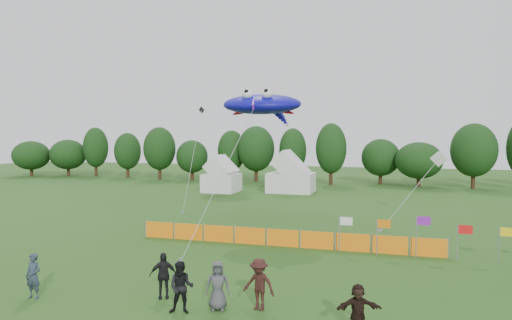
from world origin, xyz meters
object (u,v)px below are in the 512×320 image
(barrier_fence, at_px, (283,238))
(spectator_d, at_px, (163,275))
(spectator_b, at_px, (181,287))
(spectator_f, at_px, (358,308))
(spectator_a, at_px, (33,276))
(spectator_e, at_px, (218,285))
(tent_left, at_px, (222,177))
(tent_right, at_px, (291,176))
(stingray_kite, at_px, (264,105))
(spectator_c, at_px, (259,284))

(barrier_fence, height_order, spectator_d, spectator_d)
(spectator_b, height_order, spectator_f, spectator_b)
(spectator_a, height_order, spectator_e, spectator_e)
(tent_left, bearing_deg, spectator_d, -72.89)
(barrier_fence, bearing_deg, spectator_f, -64.61)
(spectator_f, bearing_deg, spectator_b, 161.41)
(tent_right, bearing_deg, spectator_f, -74.41)
(stingray_kite, bearing_deg, tent_right, 96.94)
(spectator_d, bearing_deg, spectator_c, -28.00)
(tent_right, height_order, barrier_fence, tent_right)
(barrier_fence, height_order, spectator_a, spectator_a)
(spectator_b, height_order, stingray_kite, stingray_kite)
(tent_left, distance_m, spectator_f, 38.48)
(spectator_b, relative_size, spectator_c, 0.99)
(tent_right, height_order, stingray_kite, stingray_kite)
(spectator_f, bearing_deg, spectator_d, 152.05)
(tent_right, bearing_deg, spectator_b, -84.05)
(spectator_e, bearing_deg, stingray_kite, 80.89)
(spectator_d, bearing_deg, spectator_a, 171.02)
(spectator_a, relative_size, spectator_e, 0.99)
(spectator_e, xyz_separation_m, spectator_f, (5.12, -0.53, -0.11))
(spectator_a, height_order, spectator_f, spectator_a)
(spectator_e, bearing_deg, spectator_f, -24.22)
(tent_left, xyz_separation_m, spectator_f, (17.82, -34.09, -0.91))
(tent_right, relative_size, spectator_a, 2.89)
(barrier_fence, bearing_deg, spectator_c, -81.80)
(tent_left, bearing_deg, spectator_b, -71.35)
(barrier_fence, xyz_separation_m, spectator_c, (1.40, -9.70, 0.46))
(tent_left, distance_m, spectator_d, 34.57)
(spectator_b, bearing_deg, spectator_d, 124.30)
(spectator_d, height_order, spectator_f, spectator_d)
(spectator_a, xyz_separation_m, spectator_b, (6.28, 0.31, 0.05))
(tent_left, relative_size, spectator_f, 2.40)
(spectator_c, bearing_deg, tent_right, 110.42)
(tent_right, distance_m, spectator_c, 35.59)
(tent_left, bearing_deg, tent_right, 13.41)
(tent_left, bearing_deg, spectator_c, -66.85)
(spectator_e, relative_size, stingray_kite, 0.11)
(spectator_f, bearing_deg, barrier_fence, 95.28)
(spectator_f, relative_size, stingray_kite, 0.10)
(spectator_c, distance_m, stingray_kite, 16.89)
(tent_right, distance_m, spectator_b, 36.32)
(spectator_a, xyz_separation_m, spectator_f, (12.54, 0.48, -0.10))
(spectator_a, bearing_deg, spectator_b, 1.93)
(barrier_fence, distance_m, spectator_a, 13.41)
(spectator_a, relative_size, spectator_d, 0.99)
(spectator_d, distance_m, spectator_f, 7.73)
(tent_right, relative_size, spectator_d, 2.85)
(tent_left, distance_m, spectator_e, 35.89)
(spectator_c, xyz_separation_m, stingray_kite, (-3.89, 14.56, 7.62))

